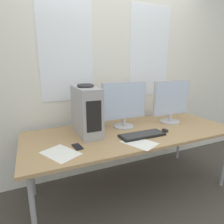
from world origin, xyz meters
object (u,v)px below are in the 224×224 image
object	(u,v)px
keyboard	(142,135)
monitor_right_near	(171,101)
headphones	(85,85)
monitor_main	(124,104)
pc_tower	(86,111)
cell_phone	(77,147)
mouse	(165,130)

from	to	relation	value
keyboard	monitor_right_near	bearing A→B (deg)	24.30
monitor_right_near	keyboard	size ratio (longest dim) A/B	1.11
headphones	monitor_main	size ratio (longest dim) A/B	0.31
monitor_right_near	monitor_main	bearing A→B (deg)	173.57
pc_tower	cell_phone	xyz separation A→B (m)	(-0.18, -0.30, -0.23)
pc_tower	keyboard	xyz separation A→B (m)	(0.48, -0.30, -0.23)
keyboard	mouse	distance (m)	0.30
keyboard	headphones	bearing A→B (deg)	147.47
pc_tower	monitor_main	xyz separation A→B (m)	(0.44, 0.02, 0.03)
monitor_main	headphones	bearing A→B (deg)	-177.42
pc_tower	mouse	size ratio (longest dim) A/B	5.51
keyboard	cell_phone	bearing A→B (deg)	179.85
monitor_right_near	headphones	bearing A→B (deg)	177.37
headphones	monitor_right_near	size ratio (longest dim) A/B	0.32
keyboard	cell_phone	size ratio (longest dim) A/B	3.37
monitor_main	keyboard	distance (m)	0.41
keyboard	cell_phone	world-z (taller)	keyboard
monitor_main	cell_phone	bearing A→B (deg)	-152.44
mouse	monitor_right_near	bearing A→B (deg)	41.85
monitor_right_near	pc_tower	bearing A→B (deg)	177.42
headphones	cell_phone	distance (m)	0.60
monitor_right_near	keyboard	world-z (taller)	monitor_right_near
pc_tower	headphones	bearing A→B (deg)	90.00
keyboard	monitor_main	bearing A→B (deg)	96.02
headphones	cell_phone	bearing A→B (deg)	-120.07
pc_tower	headphones	xyz separation A→B (m)	(0.00, 0.00, 0.25)
keyboard	mouse	bearing A→B (deg)	2.38
headphones	monitor_right_near	bearing A→B (deg)	-2.63
monitor_right_near	keyboard	distance (m)	0.67
monitor_right_near	cell_phone	world-z (taller)	monitor_right_near
headphones	keyboard	world-z (taller)	headphones
cell_phone	mouse	bearing A→B (deg)	-7.24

